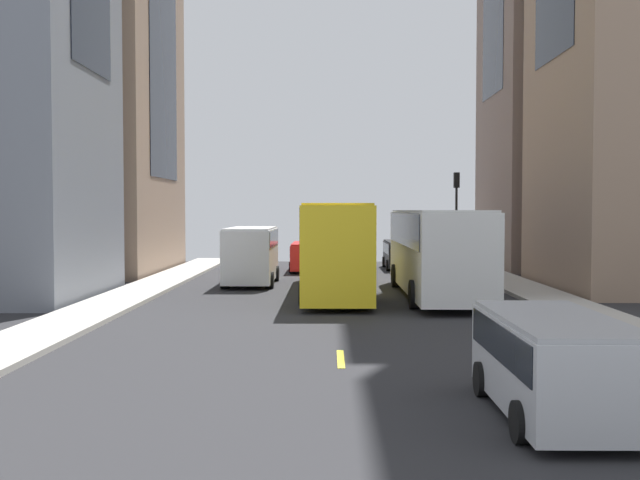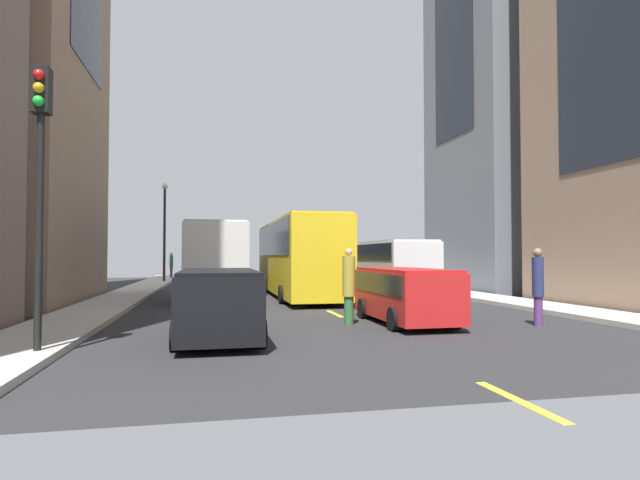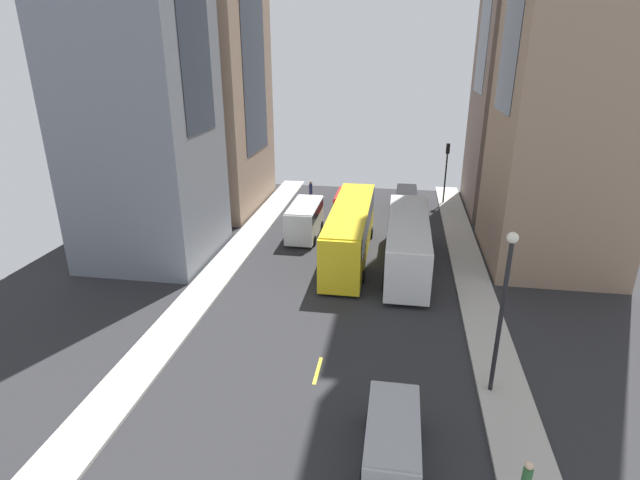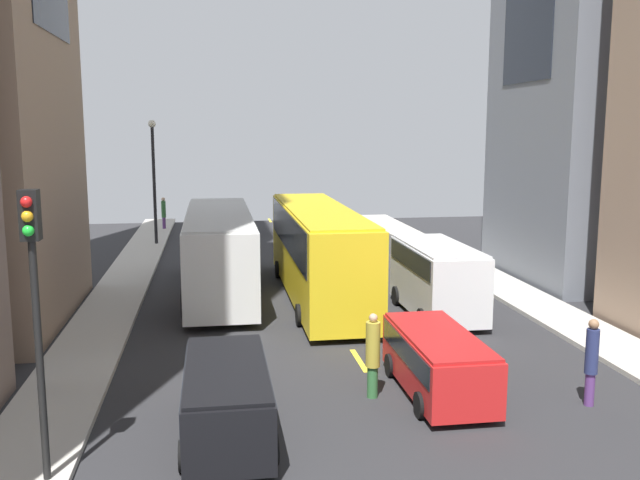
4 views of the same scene
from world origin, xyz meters
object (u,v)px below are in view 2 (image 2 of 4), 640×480
object	(u,v)px
delivery_van_white	(395,266)
traffic_light_near_corner	(40,151)
car_black_1	(218,298)
pedestrian_walking_far	(349,284)
city_bus_white	(215,254)
car_silver_0	(220,268)
streetcar_yellow	(297,252)
pedestrian_waiting_curb	(171,264)
pedestrian_crossing_near	(538,284)
car_red_2	(405,291)

from	to	relation	value
delivery_van_white	traffic_light_near_corner	distance (m)	15.42
car_black_1	pedestrian_walking_far	distance (m)	4.01
city_bus_white	car_silver_0	distance (m)	16.63
streetcar_yellow	traffic_light_near_corner	bearing A→B (deg)	-117.62
city_bus_white	pedestrian_waiting_curb	world-z (taller)	city_bus_white
pedestrian_crossing_near	traffic_light_near_corner	xyz separation A→B (m)	(-12.09, -2.03, 2.78)
streetcar_yellow	car_red_2	size ratio (longest dim) A/B	2.83
car_black_1	pedestrian_crossing_near	distance (m)	8.71
delivery_van_white	traffic_light_near_corner	size ratio (longest dim) A/B	0.98
streetcar_yellow	pedestrian_waiting_curb	world-z (taller)	streetcar_yellow
car_black_1	pedestrian_crossing_near	xyz separation A→B (m)	(8.70, 0.40, 0.22)
delivery_van_white	traffic_light_near_corner	xyz separation A→B (m)	(-11.02, -10.51, 2.44)
city_bus_white	car_red_2	size ratio (longest dim) A/B	2.56
streetcar_yellow	pedestrian_waiting_curb	bearing A→B (deg)	110.41
delivery_van_white	car_silver_0	size ratio (longest dim) A/B	1.22
car_black_1	pedestrian_waiting_curb	xyz separation A→B (m)	(-3.44, 31.81, 0.32)
car_silver_0	car_red_2	xyz separation A→B (m)	(4.81, -28.37, -0.04)
car_red_2	pedestrian_walking_far	distance (m)	1.68
delivery_van_white	car_silver_0	world-z (taller)	delivery_van_white
city_bus_white	streetcar_yellow	distance (m)	4.06
car_silver_0	pedestrian_crossing_near	distance (m)	30.77
streetcar_yellow	pedestrian_waiting_curb	size ratio (longest dim) A/B	6.13
pedestrian_crossing_near	traffic_light_near_corner	bearing A→B (deg)	10.84
car_red_2	pedestrian_walking_far	xyz separation A→B (m)	(-1.67, 0.01, 0.21)
streetcar_yellow	car_silver_0	bearing A→B (deg)	100.67
car_silver_0	traffic_light_near_corner	bearing A→B (deg)	-96.96
car_black_1	pedestrian_crossing_near	world-z (taller)	pedestrian_crossing_near
car_silver_0	pedestrian_walking_far	size ratio (longest dim) A/B	2.02
city_bus_white	car_black_1	size ratio (longest dim) A/B	2.51
car_red_2	pedestrian_waiting_curb	size ratio (longest dim) A/B	2.16
traffic_light_near_corner	car_black_1	bearing A→B (deg)	25.82
car_silver_0	pedestrian_waiting_curb	size ratio (longest dim) A/B	2.11
streetcar_yellow	pedestrian_walking_far	size ratio (longest dim) A/B	5.87
delivery_van_white	pedestrian_walking_far	xyz separation A→B (m)	(-4.01, -7.17, -0.37)
car_black_1	car_red_2	world-z (taller)	car_black_1
car_silver_0	car_black_1	bearing A→B (deg)	-90.93
car_silver_0	pedestrian_waiting_curb	distance (m)	4.32
streetcar_yellow	pedestrian_crossing_near	xyz separation A→B (m)	(4.85, -11.80, -0.96)
city_bus_white	delivery_van_white	xyz separation A→B (m)	(7.64, -4.59, -0.50)
pedestrian_waiting_curb	city_bus_white	bearing A→B (deg)	-60.79
car_silver_0	car_red_2	world-z (taller)	car_silver_0
traffic_light_near_corner	car_silver_0	bearing A→B (deg)	83.04
car_silver_0	pedestrian_crossing_near	size ratio (longest dim) A/B	2.02
delivery_van_white	car_black_1	world-z (taller)	delivery_van_white
car_black_1	pedestrian_walking_far	world-z (taller)	pedestrian_walking_far
traffic_light_near_corner	delivery_van_white	bearing A→B (deg)	43.63
pedestrian_walking_far	car_silver_0	bearing A→B (deg)	87.09
streetcar_yellow	car_silver_0	world-z (taller)	streetcar_yellow
car_black_1	pedestrian_walking_far	bearing A→B (deg)	25.13
pedestrian_waiting_curb	streetcar_yellow	bearing A→B (deg)	-51.02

